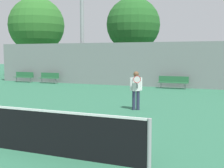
{
  "coord_description": "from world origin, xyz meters",
  "views": [
    {
      "loc": [
        7.3,
        -5.97,
        2.37
      ],
      "look_at": [
        1.6,
        7.6,
        0.93
      ],
      "focal_mm": 50.0,
      "sensor_mm": 36.0,
      "label": 1
    }
  ],
  "objects_px": {
    "bench_adjacent_court": "(173,81)",
    "light_pole_near_left": "(82,10)",
    "bench_courtside_far": "(24,76)",
    "tree_green_broad": "(37,25)",
    "bench_by_gate": "(49,77)",
    "tennis_player": "(136,88)",
    "tree_green_tall": "(133,25)"
  },
  "relations": [
    {
      "from": "bench_adjacent_court",
      "to": "bench_by_gate",
      "type": "distance_m",
      "value": 9.96
    },
    {
      "from": "light_pole_near_left",
      "to": "tree_green_broad",
      "type": "distance_m",
      "value": 8.9
    },
    {
      "from": "bench_adjacent_court",
      "to": "tree_green_tall",
      "type": "distance_m",
      "value": 9.13
    },
    {
      "from": "bench_courtside_far",
      "to": "bench_by_gate",
      "type": "bearing_deg",
      "value": -0.0
    },
    {
      "from": "tree_green_broad",
      "to": "bench_courtside_far",
      "type": "bearing_deg",
      "value": -63.08
    },
    {
      "from": "light_pole_near_left",
      "to": "tree_green_broad",
      "type": "bearing_deg",
      "value": 150.14
    },
    {
      "from": "bench_courtside_far",
      "to": "tree_green_tall",
      "type": "xyz_separation_m",
      "value": [
        7.44,
        6.18,
        4.47
      ]
    },
    {
      "from": "bench_courtside_far",
      "to": "light_pole_near_left",
      "type": "relative_size",
      "value": 0.17
    },
    {
      "from": "tree_green_tall",
      "to": "tree_green_broad",
      "type": "height_order",
      "value": "tree_green_broad"
    },
    {
      "from": "tree_green_broad",
      "to": "bench_by_gate",
      "type": "bearing_deg",
      "value": -47.46
    },
    {
      "from": "bench_courtside_far",
      "to": "tree_green_tall",
      "type": "bearing_deg",
      "value": 39.7
    },
    {
      "from": "bench_courtside_far",
      "to": "tree_green_broad",
      "type": "relative_size",
      "value": 0.22
    },
    {
      "from": "tree_green_tall",
      "to": "tree_green_broad",
      "type": "xyz_separation_m",
      "value": [
        -10.53,
        -0.09,
        0.29
      ]
    },
    {
      "from": "tree_green_tall",
      "to": "tree_green_broad",
      "type": "bearing_deg",
      "value": -179.51
    },
    {
      "from": "bench_courtside_far",
      "to": "bench_adjacent_court",
      "type": "distance_m",
      "value": 12.46
    },
    {
      "from": "bench_courtside_far",
      "to": "light_pole_near_left",
      "type": "height_order",
      "value": "light_pole_near_left"
    },
    {
      "from": "tennis_player",
      "to": "light_pole_near_left",
      "type": "distance_m",
      "value": 13.99
    },
    {
      "from": "bench_by_gate",
      "to": "tree_green_tall",
      "type": "bearing_deg",
      "value": 51.33
    },
    {
      "from": "bench_adjacent_court",
      "to": "light_pole_near_left",
      "type": "relative_size",
      "value": 0.2
    },
    {
      "from": "bench_adjacent_court",
      "to": "tennis_player",
      "type": "bearing_deg",
      "value": -88.55
    },
    {
      "from": "bench_by_gate",
      "to": "tree_green_broad",
      "type": "xyz_separation_m",
      "value": [
        -5.59,
        6.09,
        4.76
      ]
    },
    {
      "from": "bench_courtside_far",
      "to": "tree_green_broad",
      "type": "height_order",
      "value": "tree_green_broad"
    },
    {
      "from": "light_pole_near_left",
      "to": "tree_green_tall",
      "type": "relative_size",
      "value": 1.41
    },
    {
      "from": "tennis_player",
      "to": "bench_courtside_far",
      "type": "height_order",
      "value": "tennis_player"
    },
    {
      "from": "light_pole_near_left",
      "to": "tennis_player",
      "type": "bearing_deg",
      "value": -51.95
    },
    {
      "from": "tennis_player",
      "to": "tree_green_tall",
      "type": "height_order",
      "value": "tree_green_tall"
    },
    {
      "from": "tennis_player",
      "to": "bench_by_gate",
      "type": "distance_m",
      "value": 13.36
    },
    {
      "from": "bench_adjacent_court",
      "to": "tree_green_tall",
      "type": "height_order",
      "value": "tree_green_tall"
    },
    {
      "from": "bench_adjacent_court",
      "to": "bench_courtside_far",
      "type": "bearing_deg",
      "value": -180.0
    },
    {
      "from": "bench_by_gate",
      "to": "bench_courtside_far",
      "type": "bearing_deg",
      "value": 180.0
    },
    {
      "from": "bench_adjacent_court",
      "to": "light_pole_near_left",
      "type": "height_order",
      "value": "light_pole_near_left"
    },
    {
      "from": "tree_green_tall",
      "to": "light_pole_near_left",
      "type": "bearing_deg",
      "value": -122.1
    }
  ]
}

